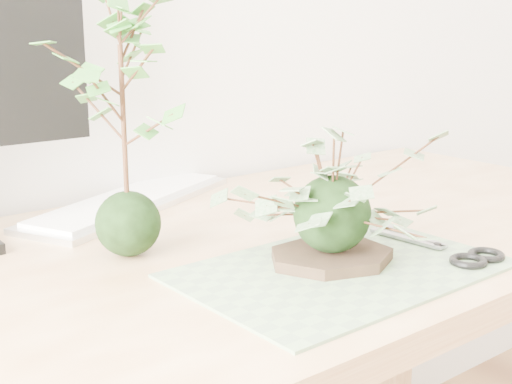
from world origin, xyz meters
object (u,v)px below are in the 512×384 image
Objects in this scene: keyboard at (130,201)px; ivy_kokedama at (333,178)px; maple_kokedama at (121,62)px; desk at (226,304)px.

ivy_kokedama is at bearing -106.35° from keyboard.
maple_kokedama is 0.36m from keyboard.
keyboard is (0.13, 0.23, -0.25)m from maple_kokedama.
maple_kokedama is (-0.19, 0.20, 0.14)m from ivy_kokedama.
maple_kokedama is at bearing -143.46° from keyboard.
keyboard is (-0.06, 0.43, -0.11)m from ivy_kokedama.
desk is 4.30× the size of maple_kokedama.
ivy_kokedama is 0.31m from maple_kokedama.
ivy_kokedama reaches higher than desk.
desk is 3.48× the size of keyboard.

